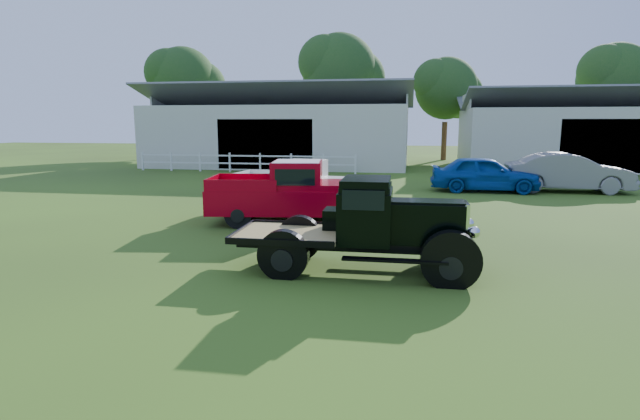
% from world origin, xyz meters
% --- Properties ---
extents(ground, '(120.00, 120.00, 0.00)m').
position_xyz_m(ground, '(0.00, 0.00, 0.00)').
color(ground, '#304017').
extents(shed_left, '(18.80, 10.20, 5.60)m').
position_xyz_m(shed_left, '(-7.00, 26.00, 2.80)').
color(shed_left, '#B1B198').
rests_on(shed_left, ground).
extents(shed_right, '(16.80, 9.20, 5.20)m').
position_xyz_m(shed_right, '(14.00, 27.00, 2.60)').
color(shed_right, '#B1B198').
rests_on(shed_right, ground).
extents(fence_rail, '(14.20, 0.16, 1.20)m').
position_xyz_m(fence_rail, '(-8.00, 20.00, 0.60)').
color(fence_rail, white).
rests_on(fence_rail, ground).
extents(tree_a, '(6.30, 6.30, 10.50)m').
position_xyz_m(tree_a, '(-18.00, 33.00, 5.25)').
color(tree_a, '#174717').
rests_on(tree_a, ground).
extents(tree_b, '(6.90, 6.90, 11.50)m').
position_xyz_m(tree_b, '(-4.00, 34.00, 5.75)').
color(tree_b, '#174717').
rests_on(tree_b, ground).
extents(tree_c, '(5.40, 5.40, 9.00)m').
position_xyz_m(tree_c, '(5.00, 33.00, 4.50)').
color(tree_c, '#174717').
rests_on(tree_c, ground).
extents(tree_d, '(6.00, 6.00, 10.00)m').
position_xyz_m(tree_d, '(18.00, 34.00, 5.00)').
color(tree_d, '#174717').
rests_on(tree_d, ground).
extents(vintage_flatbed, '(4.96, 2.01, 1.96)m').
position_xyz_m(vintage_flatbed, '(1.29, -0.02, 0.98)').
color(vintage_flatbed, black).
rests_on(vintage_flatbed, ground).
extents(red_pickup, '(5.58, 2.79, 1.95)m').
position_xyz_m(red_pickup, '(-1.23, 4.65, 0.97)').
color(red_pickup, '#A60014').
rests_on(red_pickup, ground).
extents(white_pickup, '(4.95, 2.32, 1.76)m').
position_xyz_m(white_pickup, '(-1.44, 6.66, 0.88)').
color(white_pickup, silver).
rests_on(white_pickup, ground).
extents(misc_car_blue, '(4.74, 1.93, 1.61)m').
position_xyz_m(misc_car_blue, '(5.58, 13.22, 0.81)').
color(misc_car_blue, '#07409A').
rests_on(misc_car_blue, ground).
extents(misc_car_grey, '(5.32, 1.98, 1.74)m').
position_xyz_m(misc_car_grey, '(9.24, 13.78, 0.87)').
color(misc_car_grey, slate).
rests_on(misc_car_grey, ground).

